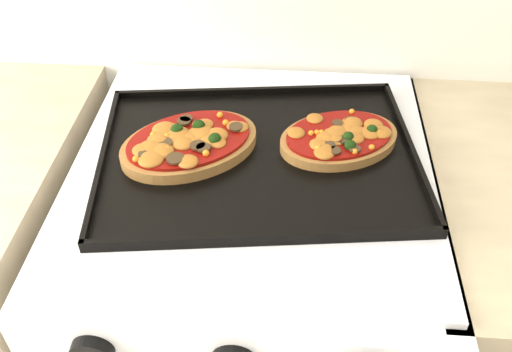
# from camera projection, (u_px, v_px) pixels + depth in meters

# --- Properties ---
(stove) EXTENTS (0.60, 0.60, 0.91)m
(stove) POSITION_uv_depth(u_px,v_px,m) (254.00, 322.00, 1.24)
(stove) COLOR white
(stove) RESTS_ON floor
(control_panel) EXTENTS (0.60, 0.02, 0.09)m
(control_panel) POSITION_uv_depth(u_px,v_px,m) (233.00, 349.00, 0.74)
(control_panel) COLOR white
(control_panel) RESTS_ON stove
(baking_tray) EXTENTS (0.56, 0.44, 0.02)m
(baking_tray) POSITION_uv_depth(u_px,v_px,m) (258.00, 155.00, 0.93)
(baking_tray) COLOR black
(baking_tray) RESTS_ON stove
(pizza_left) EXTENTS (0.28, 0.25, 0.03)m
(pizza_left) POSITION_uv_depth(u_px,v_px,m) (189.00, 142.00, 0.93)
(pizza_left) COLOR olive
(pizza_left) RESTS_ON baking_tray
(pizza_right) EXTENTS (0.24, 0.21, 0.03)m
(pizza_right) POSITION_uv_depth(u_px,v_px,m) (339.00, 137.00, 0.95)
(pizza_right) COLOR olive
(pizza_right) RESTS_ON baking_tray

